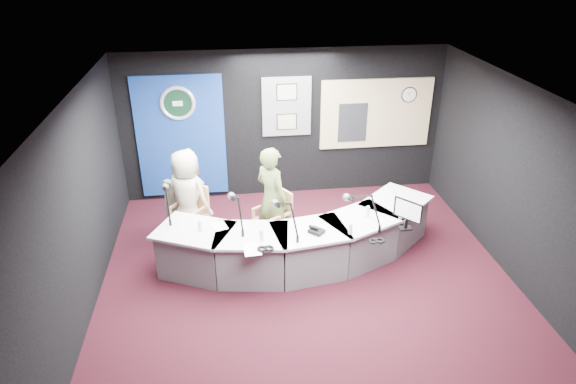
{
  "coord_description": "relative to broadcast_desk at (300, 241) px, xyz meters",
  "views": [
    {
      "loc": [
        -1.07,
        -6.05,
        4.58
      ],
      "look_at": [
        -0.2,
        0.8,
        1.1
      ],
      "focal_mm": 32.0,
      "sensor_mm": 36.0,
      "label": 1
    }
  ],
  "objects": [
    {
      "name": "armchair_right",
      "position": [
        -0.37,
        0.54,
        0.16
      ],
      "size": [
        0.82,
        0.82,
        1.06
      ],
      "primitive_type": null,
      "rotation": [
        0.0,
        0.0,
        -1.02
      ],
      "color": "tan",
      "rests_on": "ground"
    },
    {
      "name": "equipment_rack",
      "position": [
        1.35,
        2.39,
        1.03
      ],
      "size": [
        0.55,
        0.02,
        0.75
      ],
      "primitive_type": "cube",
      "color": "black",
      "rests_on": "booth_window_frame"
    },
    {
      "name": "armchair_left",
      "position": [
        -1.7,
        0.85,
        0.1
      ],
      "size": [
        0.75,
        0.75,
        0.95
      ],
      "primitive_type": null,
      "rotation": [
        0.0,
        0.0,
        -0.68
      ],
      "color": "tan",
      "rests_on": "ground"
    },
    {
      "name": "notepad",
      "position": [
        -0.77,
        -0.72,
        0.38
      ],
      "size": [
        0.25,
        0.34,
        0.0
      ],
      "primitive_type": "cube",
      "rotation": [
        0.0,
        0.0,
        0.08
      ],
      "color": "white",
      "rests_on": "broadcast_desk"
    },
    {
      "name": "computer_monitor",
      "position": [
        1.48,
        -0.46,
        0.7
      ],
      "size": [
        0.31,
        0.36,
        0.31
      ],
      "primitive_type": "cube",
      "rotation": [
        0.0,
        0.0,
        -0.87
      ],
      "color": "black",
      "rests_on": "broadcast_desk"
    },
    {
      "name": "booth_window_frame",
      "position": [
        1.8,
        2.42,
        1.18
      ],
      "size": [
        2.12,
        0.06,
        1.32
      ],
      "primitive_type": "cube",
      "color": "tan",
      "rests_on": "wall_back"
    },
    {
      "name": "desk_phone",
      "position": [
        0.18,
        -0.4,
        0.4
      ],
      "size": [
        0.26,
        0.26,
        0.05
      ],
      "primitive_type": "cube",
      "rotation": [
        0.0,
        0.0,
        -0.77
      ],
      "color": "black",
      "rests_on": "broadcast_desk"
    },
    {
      "name": "headphones_far",
      "position": [
        -0.58,
        -0.75,
        0.39
      ],
      "size": [
        0.19,
        0.19,
        0.03
      ],
      "primitive_type": "torus",
      "color": "black",
      "rests_on": "broadcast_desk"
    },
    {
      "name": "framed_photo_upper",
      "position": [
        0.1,
        2.39,
        1.65
      ],
      "size": [
        0.34,
        0.02,
        0.27
      ],
      "primitive_type": "cube",
      "color": "tan",
      "rests_on": "pinboard"
    },
    {
      "name": "booth_glow",
      "position": [
        1.8,
        2.41,
        1.18
      ],
      "size": [
        2.0,
        0.02,
        1.2
      ],
      "primitive_type": "cube",
      "color": "#FFDDA1",
      "rests_on": "booth_window_frame"
    },
    {
      "name": "draped_jacket",
      "position": [
        -1.87,
        1.04,
        0.24
      ],
      "size": [
        0.45,
        0.39,
        0.7
      ],
      "primitive_type": "cube",
      "rotation": [
        0.0,
        0.0,
        -0.68
      ],
      "color": "#676257",
      "rests_on": "armchair_left"
    },
    {
      "name": "framed_photo_lower",
      "position": [
        0.1,
        2.39,
        1.09
      ],
      "size": [
        0.34,
        0.02,
        0.27
      ],
      "primitive_type": "cube",
      "color": "tan",
      "rests_on": "pinboard"
    },
    {
      "name": "ground",
      "position": [
        0.05,
        -0.55,
        -0.38
      ],
      "size": [
        6.0,
        6.0,
        0.0
      ],
      "primitive_type": "plane",
      "color": "black",
      "rests_on": "ground"
    },
    {
      "name": "paper_stack",
      "position": [
        -1.21,
        -0.03,
        0.38
      ],
      "size": [
        0.27,
        0.32,
        0.0
      ],
      "primitive_type": "cube",
      "rotation": [
        0.0,
        0.0,
        0.3
      ],
      "color": "white",
      "rests_on": "broadcast_desk"
    },
    {
      "name": "wall_clock",
      "position": [
        2.4,
        2.39,
        1.52
      ],
      "size": [
        0.28,
        0.01,
        0.28
      ],
      "primitive_type": "cylinder",
      "rotation": [
        1.57,
        0.0,
        0.0
      ],
      "color": "white",
      "rests_on": "booth_window_frame"
    },
    {
      "name": "wall_front",
      "position": [
        0.05,
        -3.55,
        1.02
      ],
      "size": [
        6.0,
        0.02,
        2.8
      ],
      "primitive_type": "cube",
      "color": "black",
      "rests_on": "ground"
    },
    {
      "name": "wall_left",
      "position": [
        -2.95,
        -0.55,
        1.02
      ],
      "size": [
        0.02,
        6.0,
        2.8
      ],
      "primitive_type": "cube",
      "color": "black",
      "rests_on": "ground"
    },
    {
      "name": "boom_mic_d",
      "position": [
        0.88,
        -0.25,
        0.68
      ],
      "size": [
        0.51,
        0.6,
        0.6
      ],
      "primitive_type": null,
      "color": "black",
      "rests_on": "broadcast_desk"
    },
    {
      "name": "boom_mic_c",
      "position": [
        -0.26,
        -0.34,
        0.68
      ],
      "size": [
        0.38,
        0.68,
        0.6
      ],
      "primitive_type": null,
      "color": "black",
      "rests_on": "broadcast_desk"
    },
    {
      "name": "wall_back",
      "position": [
        0.05,
        2.45,
        1.02
      ],
      "size": [
        6.0,
        0.02,
        2.8
      ],
      "primitive_type": "cube",
      "color": "black",
      "rests_on": "ground"
    },
    {
      "name": "boom_mic_b",
      "position": [
        -0.94,
        -0.06,
        0.68
      ],
      "size": [
        0.25,
        0.73,
        0.6
      ],
      "primitive_type": null,
      "color": "black",
      "rests_on": "broadcast_desk"
    },
    {
      "name": "water_bottles",
      "position": [
        0.02,
        -0.27,
        0.46
      ],
      "size": [
        3.05,
        0.53,
        0.18
      ],
      "primitive_type": null,
      "color": "silver",
      "rests_on": "broadcast_desk"
    },
    {
      "name": "broadcast_desk",
      "position": [
        0.0,
        0.0,
        0.0
      ],
      "size": [
        4.5,
        1.9,
        0.75
      ],
      "primitive_type": null,
      "color": "silver",
      "rests_on": "ground"
    },
    {
      "name": "seal_center",
      "position": [
        -1.85,
        2.38,
        1.52
      ],
      "size": [
        0.48,
        0.01,
        0.48
      ],
      "primitive_type": "cylinder",
      "rotation": [
        1.57,
        0.0,
        0.0
      ],
      "color": "black",
      "rests_on": "backdrop_panel"
    },
    {
      "name": "ceiling",
      "position": [
        0.05,
        -0.55,
        2.42
      ],
      "size": [
        6.0,
        6.0,
        0.02
      ],
      "primitive_type": "cube",
      "color": "silver",
      "rests_on": "ground"
    },
    {
      "name": "person_woman",
      "position": [
        -0.37,
        0.54,
        0.48
      ],
      "size": [
        0.71,
        0.75,
        1.71
      ],
      "primitive_type": "imported",
      "rotation": [
        0.0,
        0.0,
        2.23
      ],
      "color": "#60713B",
      "rests_on": "ground"
    },
    {
      "name": "pinboard",
      "position": [
        0.1,
        2.42,
        1.38
      ],
      "size": [
        0.9,
        0.04,
        1.1
      ],
      "primitive_type": "cube",
      "color": "slate",
      "rests_on": "wall_back"
    },
    {
      "name": "person_man",
      "position": [
        -1.7,
        0.85,
        0.43
      ],
      "size": [
        0.94,
        0.86,
        1.61
      ],
      "primitive_type": "imported",
      "rotation": [
        0.0,
        0.0,
        2.57
      ],
      "color": "beige",
      "rests_on": "ground"
    },
    {
      "name": "backdrop_panel",
      "position": [
        -1.85,
        2.42,
        0.88
      ],
      "size": [
        1.6,
        0.05,
        2.3
      ],
      "primitive_type": "cube",
      "color": "navy",
      "rests_on": "wall_back"
    },
    {
      "name": "agency_seal",
      "position": [
        -1.85,
        2.38,
        1.52
      ],
      "size": [
        0.63,
        0.07,
        0.63
      ],
      "primitive_type": "torus",
      "rotation": [
        1.57,
        0.0,
        0.0
      ],
      "color": "silver",
      "rests_on": "backdrop_panel"
    },
    {
      "name": "wall_right",
      "position": [
        3.05,
        -0.55,
        1.02
      ],
      "size": [
        0.02,
        6.0,
        2.8
      ],
      "primitive_type": "cube",
      "color": "black",
      "rests_on": "ground"
    },
    {
      "name": "boom_mic_a",
      "position": [
        -1.96,
        0.38,
        0.68
      ],
      "size": [
        0.21,
        0.73,
        0.6
      ],
      "primitive_type": null,
      "color": "black",
      "rests_on": "broadcast_desk"
    },
    {
      "name": "headphones_near",
      "position": [
        0.97,
        -0.75,
        0.39
      ],
      "size": [
        0.2,
        0.2,
        0.03
      ],
      "primitive_type": "torus",
      "color": "black",
      "rests_on": "broadcast_desk"
    }
  ]
}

